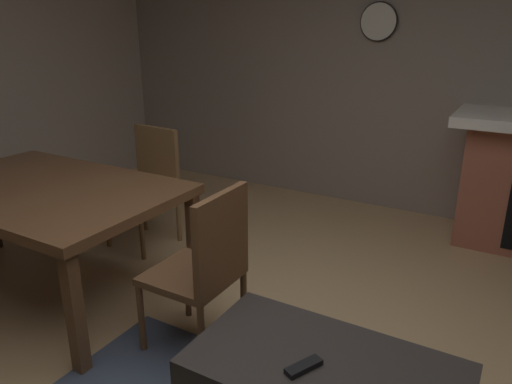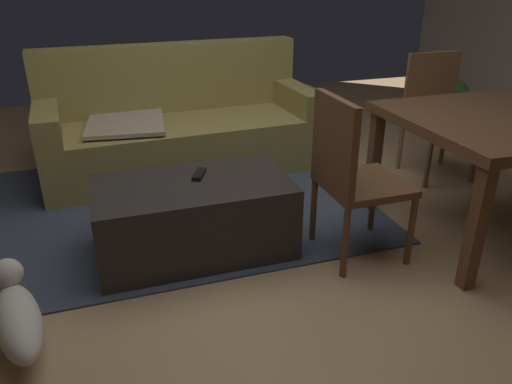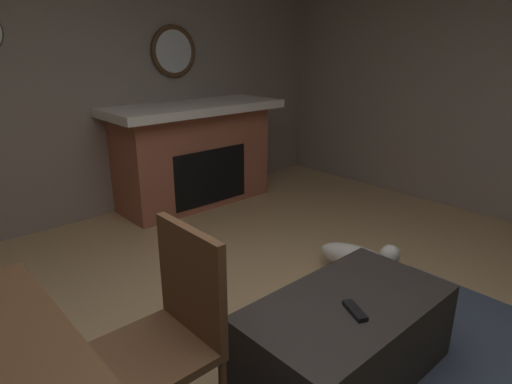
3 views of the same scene
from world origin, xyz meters
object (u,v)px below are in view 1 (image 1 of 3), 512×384
object	(u,v)px
tv_remote	(304,367)
dining_chair_west	(205,263)
dining_chair_south	(149,179)
dining_table	(45,196)
wall_clock	(379,22)

from	to	relation	value
tv_remote	dining_chair_west	size ratio (longest dim) A/B	0.17
dining_chair_west	dining_chair_south	world-z (taller)	same
tv_remote	dining_table	size ratio (longest dim) A/B	0.09
tv_remote	dining_table	xyz separation A→B (m)	(1.99, -0.39, 0.22)
tv_remote	wall_clock	xyz separation A→B (m)	(0.72, -3.02, 1.27)
dining_table	dining_chair_west	bearing A→B (deg)	180.00
dining_chair_west	wall_clock	size ratio (longest dim) A/B	2.75
dining_table	wall_clock	size ratio (longest dim) A/B	5.01
wall_clock	dining_chair_west	bearing A→B (deg)	89.48
dining_chair_south	wall_clock	bearing A→B (deg)	-126.64
dining_table	dining_chair_south	bearing A→B (deg)	-90.42
tv_remote	dining_table	world-z (taller)	dining_table
tv_remote	dining_table	bearing A→B (deg)	14.02
dining_chair_west	wall_clock	distance (m)	2.89
tv_remote	dining_chair_south	distance (m)	2.38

